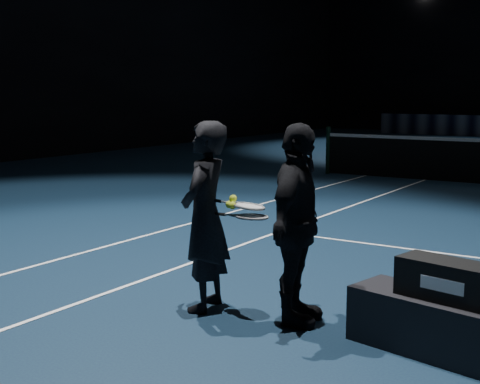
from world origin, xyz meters
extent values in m
cylinder|color=black|center=(-6.40, 0.00, 0.55)|extent=(0.10, 0.10, 1.10)
cube|color=black|center=(-0.95, -9.51, 0.21)|extent=(1.49, 0.76, 0.43)
cube|color=black|center=(-0.95, -9.51, 0.57)|extent=(0.76, 0.44, 0.28)
cube|color=white|center=(-0.95, -9.66, 0.57)|extent=(0.33, 0.07, 0.09)
imported|color=black|center=(-3.05, -9.58, 0.83)|extent=(0.53, 0.68, 1.67)
imported|color=black|center=(-2.21, -9.47, 0.83)|extent=(0.59, 1.04, 1.67)
camera|label=1|loc=(0.31, -14.23, 1.91)|focal=50.00mm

